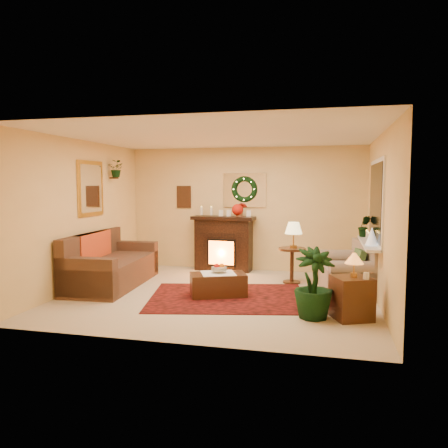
% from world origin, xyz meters
% --- Properties ---
extents(floor, '(5.00, 5.00, 0.00)m').
position_xyz_m(floor, '(0.00, 0.00, 0.00)').
color(floor, beige).
rests_on(floor, ground).
extents(ceiling, '(5.00, 5.00, 0.00)m').
position_xyz_m(ceiling, '(0.00, 0.00, 2.60)').
color(ceiling, white).
rests_on(ceiling, ground).
extents(wall_back, '(5.00, 5.00, 0.00)m').
position_xyz_m(wall_back, '(0.00, 2.25, 1.30)').
color(wall_back, '#EFD88C').
rests_on(wall_back, ground).
extents(wall_front, '(5.00, 5.00, 0.00)m').
position_xyz_m(wall_front, '(0.00, -2.25, 1.30)').
color(wall_front, '#EFD88C').
rests_on(wall_front, ground).
extents(wall_left, '(4.50, 4.50, 0.00)m').
position_xyz_m(wall_left, '(-2.50, 0.00, 1.30)').
color(wall_left, '#EFD88C').
rests_on(wall_left, ground).
extents(wall_right, '(4.50, 4.50, 0.00)m').
position_xyz_m(wall_right, '(2.50, 0.00, 1.30)').
color(wall_right, '#EFD88C').
rests_on(wall_right, ground).
extents(area_rug, '(2.83, 2.35, 0.01)m').
position_xyz_m(area_rug, '(0.19, -0.13, 0.01)').
color(area_rug, '#3B070B').
rests_on(area_rug, floor).
extents(sofa, '(1.12, 2.28, 0.95)m').
position_xyz_m(sofa, '(-2.04, 0.23, 0.43)').
color(sofa, '#3D291E').
rests_on(sofa, floor).
extents(red_throw, '(0.72, 1.18, 0.02)m').
position_xyz_m(red_throw, '(-2.10, 0.37, 0.46)').
color(red_throw, red).
rests_on(red_throw, sofa).
extents(fireplace, '(1.20, 0.45, 1.08)m').
position_xyz_m(fireplace, '(-0.41, 2.04, 0.55)').
color(fireplace, black).
rests_on(fireplace, floor).
extents(poinsettia, '(0.24, 0.24, 0.24)m').
position_xyz_m(poinsettia, '(-0.10, 1.98, 1.30)').
color(poinsettia, red).
rests_on(poinsettia, fireplace).
extents(mantel_candle_a, '(0.06, 0.06, 0.17)m').
position_xyz_m(mantel_candle_a, '(-0.89, 2.00, 1.26)').
color(mantel_candle_a, white).
rests_on(mantel_candle_a, fireplace).
extents(mantel_candle_b, '(0.06, 0.06, 0.17)m').
position_xyz_m(mantel_candle_b, '(-0.66, 1.99, 1.26)').
color(mantel_candle_b, white).
rests_on(mantel_candle_b, fireplace).
extents(mantel_mirror, '(0.92, 0.02, 0.72)m').
position_xyz_m(mantel_mirror, '(0.00, 2.23, 1.70)').
color(mantel_mirror, white).
rests_on(mantel_mirror, wall_back).
extents(wreath, '(0.55, 0.11, 0.55)m').
position_xyz_m(wreath, '(0.00, 2.19, 1.72)').
color(wreath, '#194719').
rests_on(wreath, wall_back).
extents(wall_art, '(0.32, 0.03, 0.48)m').
position_xyz_m(wall_art, '(-1.35, 2.23, 1.55)').
color(wall_art, '#381E11').
rests_on(wall_art, wall_back).
extents(gold_mirror, '(0.03, 0.84, 1.00)m').
position_xyz_m(gold_mirror, '(-2.48, 0.30, 1.75)').
color(gold_mirror, gold).
rests_on(gold_mirror, wall_left).
extents(hanging_plant, '(0.33, 0.28, 0.36)m').
position_xyz_m(hanging_plant, '(-2.34, 1.05, 1.97)').
color(hanging_plant, '#194719').
rests_on(hanging_plant, wall_left).
extents(loveseat, '(1.09, 1.57, 0.83)m').
position_xyz_m(loveseat, '(2.06, 0.85, 0.42)').
color(loveseat, tan).
rests_on(loveseat, floor).
extents(window_frame, '(0.03, 1.86, 1.36)m').
position_xyz_m(window_frame, '(2.48, 0.55, 1.55)').
color(window_frame, white).
rests_on(window_frame, wall_right).
extents(window_glass, '(0.02, 1.70, 1.22)m').
position_xyz_m(window_glass, '(2.47, 0.55, 1.55)').
color(window_glass, black).
rests_on(window_glass, wall_right).
extents(window_sill, '(0.22, 1.86, 0.04)m').
position_xyz_m(window_sill, '(2.38, 0.55, 0.87)').
color(window_sill, white).
rests_on(window_sill, wall_right).
extents(mini_tree, '(0.18, 0.18, 0.28)m').
position_xyz_m(mini_tree, '(2.39, 0.10, 1.04)').
color(mini_tree, white).
rests_on(mini_tree, window_sill).
extents(sill_plant, '(0.27, 0.22, 0.50)m').
position_xyz_m(sill_plant, '(2.36, 1.24, 1.08)').
color(sill_plant, '#2F6224').
rests_on(sill_plant, window_sill).
extents(side_table_round, '(0.65, 0.65, 0.66)m').
position_xyz_m(side_table_round, '(1.10, 1.18, 0.33)').
color(side_table_round, '#331E0F').
rests_on(side_table_round, floor).
extents(lamp_cream, '(0.32, 0.32, 0.49)m').
position_xyz_m(lamp_cream, '(1.12, 1.18, 0.88)').
color(lamp_cream, '#E4CF82').
rests_on(lamp_cream, side_table_round).
extents(end_table_square, '(0.62, 0.62, 0.58)m').
position_xyz_m(end_table_square, '(2.06, -0.82, 0.27)').
color(end_table_square, black).
rests_on(end_table_square, floor).
extents(lamp_tiffany, '(0.25, 0.25, 0.37)m').
position_xyz_m(lamp_tiffany, '(2.08, -0.83, 0.74)').
color(lamp_tiffany, orange).
rests_on(lamp_tiffany, end_table_square).
extents(coffee_table, '(1.01, 0.80, 0.37)m').
position_xyz_m(coffee_table, '(0.00, -0.07, 0.21)').
color(coffee_table, black).
rests_on(coffee_table, floor).
extents(fruit_bowl, '(0.25, 0.25, 0.06)m').
position_xyz_m(fruit_bowl, '(0.01, -0.04, 0.45)').
color(fruit_bowl, beige).
rests_on(fruit_bowl, coffee_table).
extents(floor_palm, '(2.15, 2.15, 2.90)m').
position_xyz_m(floor_palm, '(1.56, -0.90, 0.45)').
color(floor_palm, '#275924').
rests_on(floor_palm, floor).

